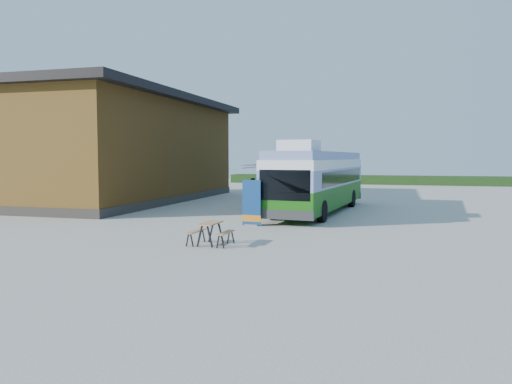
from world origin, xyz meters
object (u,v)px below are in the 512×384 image
(banner, at_px, (251,207))
(person_a, at_px, (264,199))
(bus, at_px, (318,179))
(person_b, at_px, (252,190))
(picnic_table, at_px, (210,228))
(slurry_tanker, at_px, (287,182))

(banner, bearing_deg, person_a, 101.30)
(bus, height_order, banner, bus)
(bus, xyz_separation_m, banner, (-2.08, -6.39, -1.04))
(banner, xyz_separation_m, person_b, (-3.52, 12.08, -0.03))
(person_a, distance_m, person_b, 8.94)
(banner, bearing_deg, bus, 76.92)
(picnic_table, height_order, slurry_tanker, slurry_tanker)
(slurry_tanker, bearing_deg, person_a, -68.59)
(picnic_table, distance_m, slurry_tanker, 22.12)
(slurry_tanker, bearing_deg, bus, -54.04)
(person_a, xyz_separation_m, slurry_tanker, (-1.62, 13.08, 0.24))
(banner, bearing_deg, picnic_table, -84.78)
(picnic_table, xyz_separation_m, slurry_tanker, (-2.06, 22.02, 0.55))
(bus, bearing_deg, slurry_tanker, 116.53)
(bus, relative_size, picnic_table, 9.11)
(banner, height_order, person_a, banner)
(banner, distance_m, slurry_tanker, 16.90)
(bus, bearing_deg, person_b, 139.52)
(banner, xyz_separation_m, picnic_table, (0.03, -5.24, -0.26))
(picnic_table, relative_size, person_a, 0.79)
(banner, relative_size, person_a, 1.15)
(banner, bearing_deg, slurry_tanker, 101.84)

